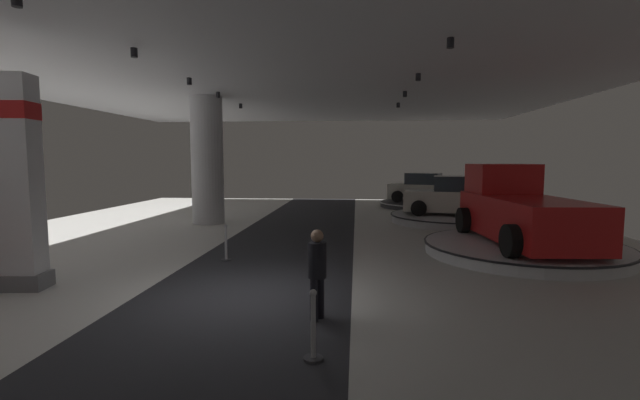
{
  "coord_description": "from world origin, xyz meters",
  "views": [
    {
      "loc": [
        2.28,
        -8.37,
        2.78
      ],
      "look_at": [
        1.03,
        6.34,
        1.4
      ],
      "focal_mm": 24.15,
      "sensor_mm": 36.0,
      "label": 1
    }
  ],
  "objects_px": {
    "display_platform_far_right": "(452,218)",
    "visitor_walking_near": "(317,269)",
    "display_platform_deep_right": "(425,204)",
    "display_car_far_right": "(453,197)",
    "column_left": "(207,161)",
    "pickup_truck_mid_right": "(520,210)",
    "display_car_deep_right": "(425,189)",
    "display_platform_mid_right": "(523,248)",
    "brand_sign_pylon": "(11,180)"
  },
  "relations": [
    {
      "from": "display_platform_far_right",
      "to": "visitor_walking_near",
      "type": "height_order",
      "value": "visitor_walking_near"
    },
    {
      "from": "display_platform_deep_right",
      "to": "visitor_walking_near",
      "type": "bearing_deg",
      "value": -104.38
    },
    {
      "from": "display_car_far_right",
      "to": "display_platform_deep_right",
      "type": "xyz_separation_m",
      "value": [
        -0.19,
        6.33,
        -0.96
      ]
    },
    {
      "from": "column_left",
      "to": "pickup_truck_mid_right",
      "type": "distance_m",
      "value": 12.55
    },
    {
      "from": "display_platform_deep_right",
      "to": "display_car_deep_right",
      "type": "bearing_deg",
      "value": 159.36
    },
    {
      "from": "display_platform_far_right",
      "to": "display_car_deep_right",
      "type": "distance_m",
      "value": 6.4
    },
    {
      "from": "display_car_far_right",
      "to": "pickup_truck_mid_right",
      "type": "xyz_separation_m",
      "value": [
        0.59,
        -6.25,
        0.16
      ]
    },
    {
      "from": "display_platform_mid_right",
      "to": "visitor_walking_near",
      "type": "xyz_separation_m",
      "value": [
        -5.55,
        -5.62,
        0.71
      ]
    },
    {
      "from": "brand_sign_pylon",
      "to": "display_car_far_right",
      "type": "xyz_separation_m",
      "value": [
        11.58,
        10.94,
        -1.23
      ]
    },
    {
      "from": "display_car_far_right",
      "to": "visitor_walking_near",
      "type": "height_order",
      "value": "display_car_far_right"
    },
    {
      "from": "display_platform_far_right",
      "to": "visitor_walking_near",
      "type": "distance_m",
      "value": 13.17
    },
    {
      "from": "pickup_truck_mid_right",
      "to": "display_car_deep_right",
      "type": "bearing_deg",
      "value": 93.68
    },
    {
      "from": "display_car_deep_right",
      "to": "pickup_truck_mid_right",
      "type": "xyz_separation_m",
      "value": [
        0.81,
        -12.59,
        0.22
      ]
    },
    {
      "from": "display_platform_far_right",
      "to": "display_car_far_right",
      "type": "xyz_separation_m",
      "value": [
        0.03,
        -0.0,
        0.93
      ]
    },
    {
      "from": "display_platform_deep_right",
      "to": "display_platform_mid_right",
      "type": "height_order",
      "value": "display_platform_mid_right"
    },
    {
      "from": "display_platform_deep_right",
      "to": "visitor_walking_near",
      "type": "xyz_separation_m",
      "value": [
        -4.75,
        -18.52,
        0.74
      ]
    },
    {
      "from": "brand_sign_pylon",
      "to": "pickup_truck_mid_right",
      "type": "xyz_separation_m",
      "value": [
        12.17,
        4.69,
        -1.07
      ]
    },
    {
      "from": "display_platform_far_right",
      "to": "display_platform_mid_right",
      "type": "xyz_separation_m",
      "value": [
        0.64,
        -6.57,
        -0.01
      ]
    },
    {
      "from": "brand_sign_pylon",
      "to": "display_car_far_right",
      "type": "bearing_deg",
      "value": 43.36
    },
    {
      "from": "brand_sign_pylon",
      "to": "display_platform_far_right",
      "type": "distance_m",
      "value": 16.06
    },
    {
      "from": "column_left",
      "to": "brand_sign_pylon",
      "type": "xyz_separation_m",
      "value": [
        -0.81,
        -9.83,
        -0.4
      ]
    },
    {
      "from": "display_car_deep_right",
      "to": "visitor_walking_near",
      "type": "xyz_separation_m",
      "value": [
        -4.72,
        -18.53,
        -0.16
      ]
    },
    {
      "from": "display_car_far_right",
      "to": "display_platform_mid_right",
      "type": "xyz_separation_m",
      "value": [
        0.61,
        -6.57,
        -0.93
      ]
    },
    {
      "from": "visitor_walking_near",
      "to": "display_car_deep_right",
      "type": "bearing_deg",
      "value": 75.71
    },
    {
      "from": "display_car_far_right",
      "to": "visitor_walking_near",
      "type": "relative_size",
      "value": 2.79
    },
    {
      "from": "display_platform_far_right",
      "to": "display_car_far_right",
      "type": "distance_m",
      "value": 0.93
    },
    {
      "from": "display_platform_far_right",
      "to": "display_platform_deep_right",
      "type": "relative_size",
      "value": 1.0
    },
    {
      "from": "display_car_far_right",
      "to": "display_platform_deep_right",
      "type": "bearing_deg",
      "value": 91.76
    },
    {
      "from": "display_platform_far_right",
      "to": "pickup_truck_mid_right",
      "type": "relative_size",
      "value": 0.99
    },
    {
      "from": "pickup_truck_mid_right",
      "to": "visitor_walking_near",
      "type": "height_order",
      "value": "pickup_truck_mid_right"
    },
    {
      "from": "display_car_far_right",
      "to": "display_platform_mid_right",
      "type": "distance_m",
      "value": 6.66
    },
    {
      "from": "pickup_truck_mid_right",
      "to": "display_car_far_right",
      "type": "bearing_deg",
      "value": 95.36
    },
    {
      "from": "display_platform_far_right",
      "to": "display_platform_mid_right",
      "type": "distance_m",
      "value": 6.61
    },
    {
      "from": "display_car_far_right",
      "to": "display_platform_deep_right",
      "type": "relative_size",
      "value": 0.82
    },
    {
      "from": "column_left",
      "to": "display_car_deep_right",
      "type": "xyz_separation_m",
      "value": [
        10.55,
        7.45,
        -1.69
      ]
    },
    {
      "from": "column_left",
      "to": "display_car_deep_right",
      "type": "distance_m",
      "value": 13.03
    },
    {
      "from": "display_platform_deep_right",
      "to": "pickup_truck_mid_right",
      "type": "bearing_deg",
      "value": -86.45
    },
    {
      "from": "brand_sign_pylon",
      "to": "display_platform_mid_right",
      "type": "height_order",
      "value": "brand_sign_pylon"
    },
    {
      "from": "display_platform_mid_right",
      "to": "brand_sign_pylon",
      "type": "bearing_deg",
      "value": -160.28
    },
    {
      "from": "display_platform_far_right",
      "to": "display_platform_mid_right",
      "type": "relative_size",
      "value": 0.95
    },
    {
      "from": "display_platform_far_right",
      "to": "display_car_deep_right",
      "type": "height_order",
      "value": "display_car_deep_right"
    },
    {
      "from": "column_left",
      "to": "display_car_far_right",
      "type": "height_order",
      "value": "column_left"
    },
    {
      "from": "display_car_far_right",
      "to": "pickup_truck_mid_right",
      "type": "height_order",
      "value": "pickup_truck_mid_right"
    },
    {
      "from": "brand_sign_pylon",
      "to": "display_car_far_right",
      "type": "height_order",
      "value": "brand_sign_pylon"
    },
    {
      "from": "display_platform_far_right",
      "to": "display_car_deep_right",
      "type": "bearing_deg",
      "value": 91.74
    },
    {
      "from": "display_platform_mid_right",
      "to": "visitor_walking_near",
      "type": "relative_size",
      "value": 3.57
    },
    {
      "from": "display_platform_far_right",
      "to": "display_car_far_right",
      "type": "height_order",
      "value": "display_car_far_right"
    },
    {
      "from": "display_platform_far_right",
      "to": "display_platform_mid_right",
      "type": "bearing_deg",
      "value": -84.44
    },
    {
      "from": "display_platform_far_right",
      "to": "display_platform_mid_right",
      "type": "height_order",
      "value": "display_platform_far_right"
    },
    {
      "from": "column_left",
      "to": "display_platform_mid_right",
      "type": "height_order",
      "value": "column_left"
    }
  ]
}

